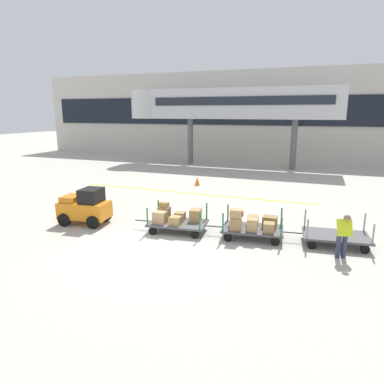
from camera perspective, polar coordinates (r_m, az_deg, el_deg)
ground_plane at (r=12.55m, az=-7.50°, el=-9.26°), size 120.00×120.00×0.00m
apron_lead_line at (r=20.67m, az=-0.56°, el=-0.18°), size 14.66×0.43×0.01m
terminal_building at (r=36.60m, az=12.19°, el=12.29°), size 51.72×2.51×8.83m
jet_bridge at (r=31.40m, az=4.86°, el=14.23°), size 18.98×3.00×6.76m
baggage_tug at (r=15.58m, az=-17.25°, el=-2.37°), size 2.21×1.44×1.58m
baggage_cart_lead at (r=14.07m, az=-2.68°, el=-4.44°), size 3.06×1.65×1.10m
baggage_cart_middle at (r=13.46m, az=9.79°, el=-5.31°), size 3.06×1.65×1.19m
baggage_cart_tail at (r=13.68m, az=22.66°, el=-6.73°), size 3.06×1.65×1.10m
baggage_handler at (r=12.38m, az=23.78°, el=-6.34°), size 0.52×0.53×1.56m
safety_cone_near at (r=22.79m, az=0.87°, el=1.77°), size 0.36×0.36×0.55m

